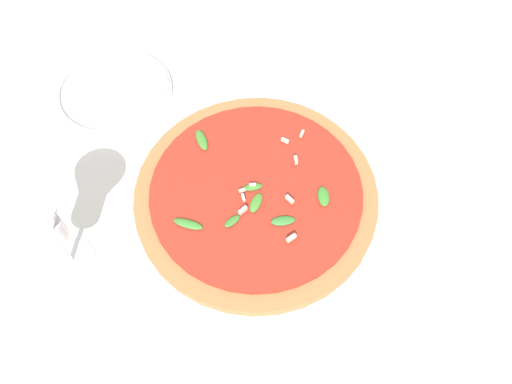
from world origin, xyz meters
The scene contains 4 objects.
ground_plane centered at (0.00, 0.00, 0.00)m, with size 6.00×6.00×0.00m, color silver.
pizza_arugula_main centered at (0.04, -0.02, 0.02)m, with size 0.35×0.35×0.05m.
wine_glass centered at (-0.21, -0.11, 0.11)m, with size 0.08×0.08×0.16m.
side_plate_white centered at (-0.20, 0.17, 0.01)m, with size 0.19×0.19×0.02m.
Camera 1 is at (0.05, -0.36, 0.62)m, focal length 35.00 mm.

